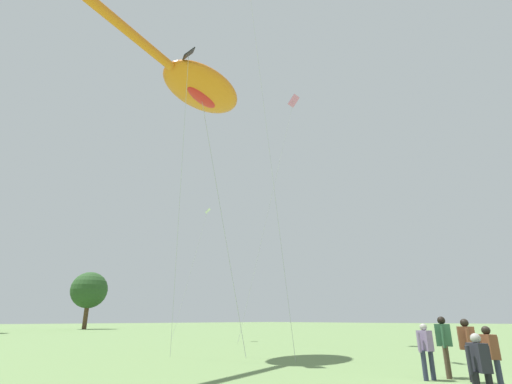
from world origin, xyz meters
The scene contains 10 objects.
big_show_kite centered at (-0.84, 12.50, 13.73)m, with size 13.51×5.67×14.38m.
person_redhead_woman centered at (-0.43, 0.53, 0.85)m, with size 0.45×0.43×1.47m.
person_photographer centered at (1.04, 1.46, 0.95)m, with size 0.54×0.48×1.64m.
person_grey_haired_man centered at (-2.70, 0.08, 0.80)m, with size 0.42×0.41×1.38m.
person_navy_jacket centered at (0.65, 2.47, 0.87)m, with size 0.51×0.44×1.50m.
person_child_front centered at (1.48, 2.25, 0.98)m, with size 0.58×0.49×1.70m.
small_kite_box_yellow centered at (9.58, 14.57, 17.12)m, with size 2.73×4.29×18.62m.
small_kite_tiny_distant centered at (7.82, 22.95, 9.40)m, with size 3.05×0.65×10.66m.
small_kite_delta_white centered at (-2.34, 11.16, 12.89)m, with size 2.04×2.96×14.36m.
tree_oak_left centered at (15.64, 65.68, 6.31)m, with size 6.05×6.05×9.38m.
Camera 1 is at (-11.02, -2.50, 1.63)m, focal length 26.71 mm.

